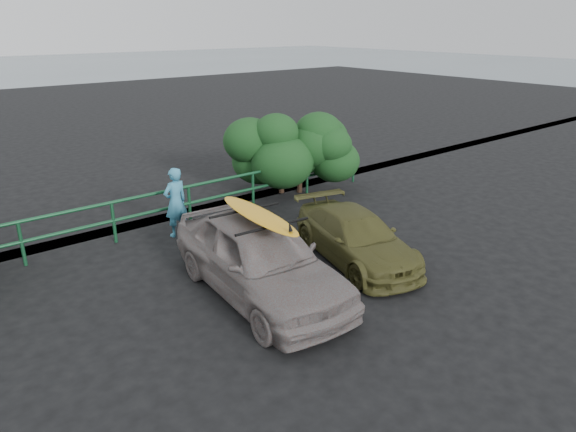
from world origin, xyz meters
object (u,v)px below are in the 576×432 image
object	(u,v)px
olive_vehicle	(356,237)
man	(176,202)
guardrail	(153,213)
sedan	(259,257)
surfboard	(258,215)

from	to	relation	value
olive_vehicle	man	distance (m)	4.44
guardrail	sedan	xyz separation A→B (m)	(0.24, -4.16, 0.25)
surfboard	guardrail	bearing A→B (deg)	98.15
guardrail	surfboard	distance (m)	4.32
olive_vehicle	man	xyz separation A→B (m)	(-2.40, 3.72, 0.32)
man	surfboard	world-z (taller)	man
sedan	man	xyz separation A→B (m)	(0.13, 3.64, 0.08)
sedan	olive_vehicle	world-z (taller)	sedan
olive_vehicle	surfboard	xyz separation A→B (m)	(-2.53, 0.07, 1.09)
man	olive_vehicle	bearing A→B (deg)	114.71
sedan	olive_vehicle	xyz separation A→B (m)	(2.53, -0.07, -0.24)
sedan	man	world-z (taller)	man
guardrail	olive_vehicle	distance (m)	5.06
sedan	olive_vehicle	size ratio (longest dim) A/B	1.22
man	guardrail	bearing A→B (deg)	-62.64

